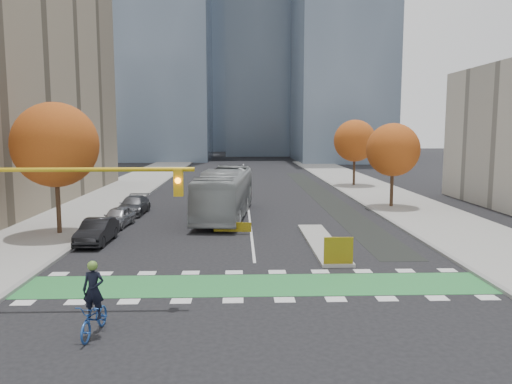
{
  "coord_description": "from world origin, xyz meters",
  "views": [
    {
      "loc": [
        -0.73,
        -19.0,
        6.59
      ],
      "look_at": [
        0.21,
        9.31,
        3.0
      ],
      "focal_mm": 35.0,
      "sensor_mm": 36.0,
      "label": 1
    }
  ],
  "objects": [
    {
      "name": "sidewalk_west",
      "position": [
        -13.5,
        20.0,
        0.07
      ],
      "size": [
        7.0,
        120.0,
        0.15
      ],
      "primitive_type": "cube",
      "color": "gray",
      "rests_on": "ground"
    },
    {
      "name": "bike_lane_paint",
      "position": [
        7.5,
        30.0,
        0.01
      ],
      "size": [
        2.5,
        50.0,
        0.01
      ],
      "primitive_type": "cube",
      "color": "black",
      "rests_on": "ground"
    },
    {
      "name": "tower_far",
      "position": [
        -4.0,
        140.0,
        40.0
      ],
      "size": [
        26.0,
        26.0,
        80.0
      ],
      "primitive_type": "cube",
      "color": "#47566B",
      "rests_on": "ground"
    },
    {
      "name": "tower_ne",
      "position": [
        20.0,
        85.0,
        30.0
      ],
      "size": [
        18.0,
        24.0,
        60.0
      ],
      "primitive_type": "cube",
      "color": "#47566B",
      "rests_on": "ground"
    },
    {
      "name": "parked_car_c",
      "position": [
        -9.0,
        19.63,
        0.69
      ],
      "size": [
        2.11,
        4.83,
        1.38
      ],
      "primitive_type": "imported",
      "rotation": [
        0.0,
        0.0,
        -0.04
      ],
      "color": "#4B4B50",
      "rests_on": "ground"
    },
    {
      "name": "parked_car_b",
      "position": [
        -9.0,
        9.59,
        0.71
      ],
      "size": [
        1.6,
        4.35,
        1.42
      ],
      "primitive_type": "imported",
      "rotation": [
        0.0,
        0.0,
        -0.02
      ],
      "color": "black",
      "rests_on": "ground"
    },
    {
      "name": "bus",
      "position": [
        -1.83,
        18.12,
        1.81
      ],
      "size": [
        4.35,
        13.2,
        3.61
      ],
      "primitive_type": "imported",
      "rotation": [
        0.0,
        0.0,
        -0.1
      ],
      "color": "#94999B",
      "rests_on": "ground"
    },
    {
      "name": "hazard_board",
      "position": [
        4.0,
        4.2,
        0.8
      ],
      "size": [
        1.4,
        0.12,
        1.3
      ],
      "primitive_type": "cube",
      "color": "yellow",
      "rests_on": "median_island"
    },
    {
      "name": "bike_crossing",
      "position": [
        0.0,
        1.5,
        0.01
      ],
      "size": [
        20.0,
        3.0,
        0.01
      ],
      "primitive_type": "cube",
      "color": "#297D3B",
      "rests_on": "ground"
    },
    {
      "name": "tree_east_far",
      "position": [
        12.5,
        38.0,
        5.24
      ],
      "size": [
        4.8,
        4.8,
        7.65
      ],
      "color": "#332114",
      "rests_on": "ground"
    },
    {
      "name": "curb_east",
      "position": [
        10.0,
        20.0,
        0.07
      ],
      "size": [
        0.3,
        120.0,
        0.16
      ],
      "primitive_type": "cube",
      "color": "gray",
      "rests_on": "ground"
    },
    {
      "name": "median_island",
      "position": [
        4.0,
        9.0,
        0.08
      ],
      "size": [
        1.6,
        10.0,
        0.16
      ],
      "primitive_type": "cube",
      "color": "gray",
      "rests_on": "ground"
    },
    {
      "name": "parked_car_a",
      "position": [
        -9.0,
        14.59,
        0.67
      ],
      "size": [
        1.94,
        4.04,
        1.33
      ],
      "primitive_type": "imported",
      "rotation": [
        0.0,
        0.0,
        -0.1
      ],
      "color": "gray",
      "rests_on": "ground"
    },
    {
      "name": "ground",
      "position": [
        0.0,
        0.0,
        0.0
      ],
      "size": [
        300.0,
        300.0,
        0.0
      ],
      "primitive_type": "plane",
      "color": "black",
      "rests_on": "ground"
    },
    {
      "name": "sidewalk_east",
      "position": [
        13.5,
        20.0,
        0.07
      ],
      "size": [
        7.0,
        120.0,
        0.15
      ],
      "primitive_type": "cube",
      "color": "gray",
      "rests_on": "ground"
    },
    {
      "name": "cyclist",
      "position": [
        -5.4,
        -3.47,
        0.82
      ],
      "size": [
        0.92,
        2.18,
        2.45
      ],
      "rotation": [
        0.0,
        0.0,
        -0.09
      ],
      "color": "#214A9B",
      "rests_on": "ground"
    },
    {
      "name": "traffic_signal_west",
      "position": [
        -7.93,
        -0.51,
        4.03
      ],
      "size": [
        8.53,
        0.56,
        5.2
      ],
      "color": "#BF9914",
      "rests_on": "ground"
    },
    {
      "name": "curb_west",
      "position": [
        -10.0,
        20.0,
        0.07
      ],
      "size": [
        0.3,
        120.0,
        0.16
      ],
      "primitive_type": "cube",
      "color": "gray",
      "rests_on": "ground"
    },
    {
      "name": "tree_west",
      "position": [
        -12.0,
        12.0,
        5.62
      ],
      "size": [
        5.2,
        5.2,
        8.22
      ],
      "color": "#332114",
      "rests_on": "ground"
    },
    {
      "name": "tree_east_near",
      "position": [
        12.0,
        22.0,
        4.86
      ],
      "size": [
        4.4,
        4.4,
        7.08
      ],
      "color": "#332114",
      "rests_on": "ground"
    },
    {
      "name": "centre_line",
      "position": [
        0.0,
        40.0,
        0.01
      ],
      "size": [
        0.15,
        70.0,
        0.01
      ],
      "primitive_type": "cube",
      "color": "silver",
      "rests_on": "ground"
    }
  ]
}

